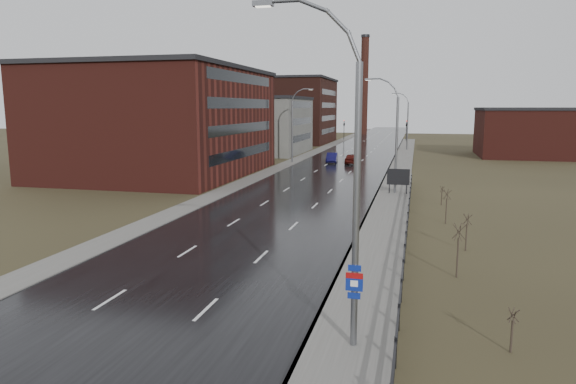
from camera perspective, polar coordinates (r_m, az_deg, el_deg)
The scene contains 25 objects.
ground at distance 20.46m, azimuth -19.87°, elevation -15.85°, with size 320.00×320.00×0.00m, color #2D2819.
road at distance 76.43m, azimuth 5.94°, elevation 2.96°, with size 14.00×300.00×0.06m, color black.
sidewalk_right at distance 50.95m, azimuth 11.51°, elevation -0.33°, with size 3.20×180.00×0.18m, color #595651.
curb_right at distance 51.03m, azimuth 9.81°, elevation -0.26°, with size 0.16×180.00×0.18m, color slate.
sidewalk_left at distance 78.00m, azimuth -0.04°, elevation 3.16°, with size 2.40×260.00×0.12m, color #595651.
warehouse_near at distance 68.06m, azimuth -13.81°, elevation 7.64°, with size 22.44×28.56×13.50m.
warehouse_mid at distance 97.57m, azimuth -3.06°, elevation 7.47°, with size 16.32×20.40×10.50m.
warehouse_far at distance 127.73m, azimuth -1.23°, elevation 9.05°, with size 26.52×24.48×15.50m.
building_right at distance 99.25m, azimuth 25.60°, elevation 6.02°, with size 18.36×16.32×8.50m.
smokestack at distance 166.19m, azimuth 8.47°, elevation 11.70°, with size 2.70×2.70×30.70m.
streetlight_main at distance 17.52m, azimuth 6.60°, elevation 1.20°, with size 3.91×0.29×12.11m.
streetlight_right_mid at distance 51.32m, azimuth 11.66°, elevation 6.20°, with size 3.36×0.28×11.35m.
streetlight_left at distance 79.41m, azimuth 0.67°, elevation 7.45°, with size 3.36×0.28×11.35m.
streetlight_right_far at distance 105.26m, azimuth 12.99°, elevation 7.70°, with size 3.36×0.28×11.35m.
guardrail at distance 34.41m, azimuth 13.05°, elevation -3.99°, with size 0.10×53.05×1.10m.
shrub_b at distance 20.15m, azimuth 23.64°, elevation -13.81°, with size 0.39×0.41×1.63m.
shrub_c at distance 27.33m, azimuth 18.35°, elevation -6.05°, with size 0.66×0.69×2.79m.
shrub_d at distance 32.55m, azimuth 19.22°, elevation -4.15°, with size 0.54×0.57×2.27m.
shrub_e at distance 39.58m, azimuth 17.19°, elevation -1.45°, with size 0.61×0.64×2.58m.
shrub_f at distance 47.04m, azimuth 16.71°, elevation -0.35°, with size 0.41×0.43×1.69m.
billboard at distance 51.18m, azimuth 12.16°, elevation 1.57°, with size 2.18×0.17×2.61m.
traffic_light_left at distance 136.54m, azimuth 6.25°, elevation 7.70°, with size 0.58×2.73×5.30m.
traffic_light_right at distance 135.28m, azimuth 13.04°, elevation 7.50°, with size 0.58×2.73×5.30m.
car_near at distance 80.07m, azimuth 4.91°, elevation 3.79°, with size 1.59×4.56×1.50m, color #0D0B3B.
car_far at distance 78.58m, azimuth 7.09°, elevation 3.67°, with size 1.86×4.62×1.57m, color #460F0B.
Camera 1 is at (10.71, -15.20, 8.54)m, focal length 32.00 mm.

